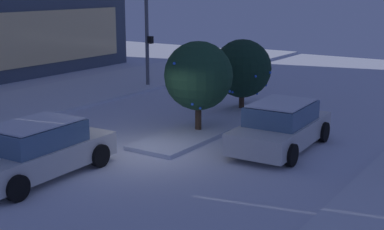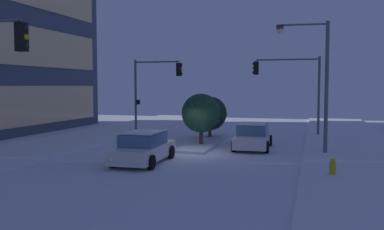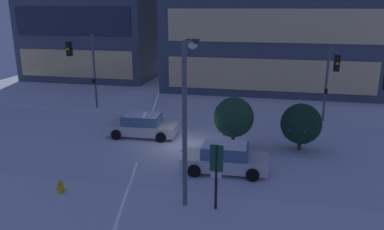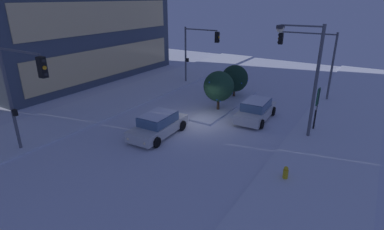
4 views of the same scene
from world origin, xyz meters
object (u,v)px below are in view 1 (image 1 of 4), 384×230
traffic_light_corner_far_right (172,9)px  decorated_tree_left_of_median (198,76)px  decorated_tree_median (242,69)px  car_near (281,127)px  car_far (36,151)px

traffic_light_corner_far_right → decorated_tree_left_of_median: size_ratio=1.78×
traffic_light_corner_far_right → decorated_tree_median: (-2.08, -4.99, -2.16)m
car_near → traffic_light_corner_far_right: 10.94m
car_far → decorated_tree_median: decorated_tree_median is taller
car_far → decorated_tree_left_of_median: decorated_tree_left_of_median is taller
car_near → car_far: same height
car_far → decorated_tree_median: (9.97, -0.83, 1.05)m
decorated_tree_left_of_median → car_near: bearing=-91.8°
car_near → traffic_light_corner_far_right: bearing=52.5°
car_near → decorated_tree_left_of_median: bearing=85.9°
traffic_light_corner_far_right → decorated_tree_median: size_ratio=1.94×
car_near → decorated_tree_median: size_ratio=1.55×
traffic_light_corner_far_right → decorated_tree_left_of_median: (-5.94, -5.38, -1.89)m
car_near → car_far: 7.44m
car_near → car_far: bearing=141.5°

